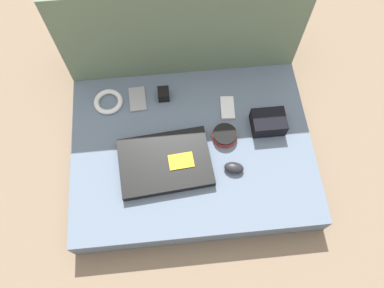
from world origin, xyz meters
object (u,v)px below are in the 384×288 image
at_px(computer_mouse, 234,168).
at_px(phone_silver, 227,108).
at_px(camera_pouch, 268,122).
at_px(speaker_puck, 225,135).
at_px(charger_brick, 164,94).
at_px(laptop, 165,162).
at_px(phone_black, 138,99).

relative_size(computer_mouse, phone_silver, 0.77).
bearing_deg(camera_pouch, phone_silver, 147.32).
relative_size(speaker_puck, camera_pouch, 0.74).
bearing_deg(charger_brick, laptop, -92.74).
height_order(computer_mouse, phone_black, computer_mouse).
relative_size(phone_black, camera_pouch, 0.89).
xyz_separation_m(laptop, phone_silver, (0.26, 0.21, -0.01)).
height_order(phone_silver, camera_pouch, camera_pouch).
bearing_deg(laptop, charger_brick, 82.65).
distance_m(phone_silver, charger_brick, 0.26).
bearing_deg(speaker_puck, computer_mouse, -83.39).
bearing_deg(camera_pouch, laptop, -163.39).
bearing_deg(laptop, phone_black, 103.13).
height_order(laptop, computer_mouse, laptop).
bearing_deg(computer_mouse, phone_silver, 101.81).
bearing_deg(phone_silver, speaker_puck, -99.05).
bearing_deg(phone_black, computer_mouse, -47.35).
bearing_deg(laptop, computer_mouse, -15.01).
xyz_separation_m(speaker_puck, phone_silver, (0.03, 0.12, -0.01)).
distance_m(laptop, camera_pouch, 0.42).
xyz_separation_m(laptop, camera_pouch, (0.40, 0.12, 0.02)).
distance_m(laptop, phone_black, 0.30).
xyz_separation_m(laptop, computer_mouse, (0.25, -0.05, -0.00)).
bearing_deg(camera_pouch, charger_brick, 156.33).
xyz_separation_m(speaker_puck, camera_pouch, (0.17, 0.03, 0.02)).
bearing_deg(phone_black, laptop, -75.18).
bearing_deg(phone_black, camera_pouch, -21.65).
bearing_deg(laptop, phone_silver, 34.44).
bearing_deg(phone_silver, charger_brick, 166.06).
height_order(computer_mouse, speaker_puck, same).
bearing_deg(phone_black, speaker_puck, -34.43).
bearing_deg(phone_silver, laptop, -137.08).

